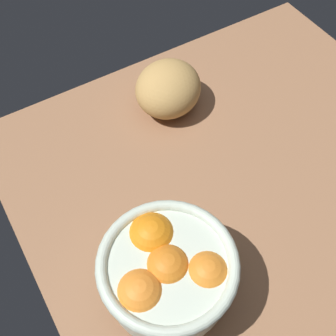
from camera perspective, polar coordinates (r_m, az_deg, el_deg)
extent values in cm
cube|color=#976848|center=(79.93, 8.70, 0.29)|extent=(77.69, 63.50, 3.00)
cylinder|color=silver|center=(65.63, -0.03, -15.31)|extent=(8.51, 8.51, 2.62)
cylinder|color=silver|center=(60.96, -0.04, -13.76)|extent=(17.33, 17.33, 7.32)
torus|color=silver|center=(57.56, -0.04, -12.46)|extent=(18.93, 18.93, 1.60)
sphere|color=orange|center=(59.48, 5.12, -13.86)|extent=(6.68, 6.68, 6.68)
sphere|color=orange|center=(58.39, -3.64, -16.36)|extent=(7.06, 7.06, 7.06)
sphere|color=orange|center=(61.29, -2.14, -9.21)|extent=(7.31, 7.31, 7.31)
sphere|color=orange|center=(59.49, -0.04, -13.22)|extent=(6.93, 6.93, 6.93)
sphere|color=orange|center=(59.51, -0.04, -13.22)|extent=(6.79, 6.79, 6.79)
ellipsoid|color=tan|center=(83.05, 0.03, 10.41)|extent=(18.06, 17.75, 9.24)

